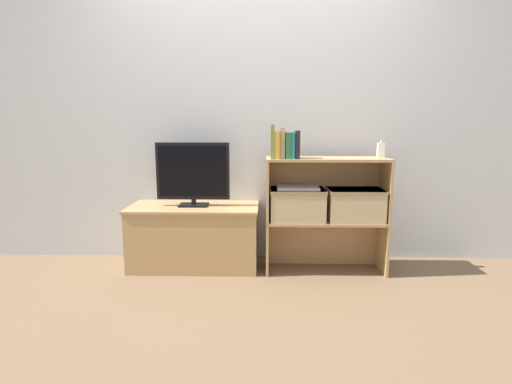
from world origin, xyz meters
name	(u,v)px	position (x,y,z in m)	size (l,w,h in m)	color
ground_plane	(255,277)	(0.00, 0.00, 0.00)	(16.00, 16.00, 0.00)	brown
wall_back	(257,114)	(0.00, 0.48, 1.20)	(10.00, 0.05, 2.40)	silver
tv_stand	(195,236)	(-0.49, 0.22, 0.25)	(1.00, 0.47, 0.49)	tan
tv	(193,173)	(-0.49, 0.22, 0.75)	(0.56, 0.14, 0.49)	black
bookshelf_lower_tier	(324,235)	(0.53, 0.21, 0.26)	(0.90, 0.31, 0.40)	tan
bookshelf_upper_tier	(325,180)	(0.53, 0.22, 0.70)	(0.90, 0.31, 0.47)	tan
book_olive	(272,142)	(0.12, 0.10, 0.99)	(0.03, 0.13, 0.24)	olive
book_mustard	(277,145)	(0.16, 0.10, 0.97)	(0.03, 0.14, 0.19)	gold
book_tan	(282,143)	(0.19, 0.10, 0.98)	(0.03, 0.12, 0.22)	tan
book_forest	(288,145)	(0.23, 0.10, 0.97)	(0.04, 0.14, 0.19)	#286638
book_teal	(293,145)	(0.27, 0.10, 0.97)	(0.03, 0.14, 0.19)	#1E7075
book_charcoal	(297,145)	(0.30, 0.10, 0.97)	(0.03, 0.12, 0.20)	#232328
baby_monitor	(381,150)	(0.92, 0.16, 0.93)	(0.05, 0.04, 0.14)	white
storage_basket_left	(297,203)	(0.31, 0.14, 0.53)	(0.41, 0.28, 0.24)	tan
storage_basket_right	(355,203)	(0.74, 0.14, 0.53)	(0.41, 0.28, 0.24)	tan
laptop	(298,188)	(0.31, 0.14, 0.65)	(0.31, 0.23, 0.02)	#BCBCC1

